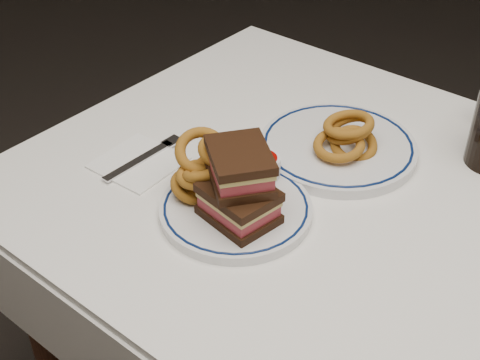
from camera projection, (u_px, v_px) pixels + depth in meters
The scene contains 8 objects.
dining_table at pixel (384, 266), 1.11m from camera, with size 1.27×0.87×0.75m.
main_plate at pixel (236, 209), 1.05m from camera, with size 0.24×0.24×0.02m.
reuben_sandwich at pixel (239, 185), 1.00m from camera, with size 0.14×0.14×0.11m.
onion_rings_main at pixel (206, 170), 1.05m from camera, with size 0.12×0.11×0.11m.
ketchup_ramekin at pixel (262, 165), 1.10m from camera, with size 0.06×0.06×0.04m.
far_plate at pixel (338, 147), 1.19m from camera, with size 0.28×0.28×0.02m.
onion_rings_far at pixel (348, 135), 1.16m from camera, with size 0.11×0.13×0.08m.
napkin_fork at pixel (140, 161), 1.17m from camera, with size 0.14×0.18×0.01m.
Camera 1 is at (0.33, -0.77, 1.43)m, focal length 50.00 mm.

